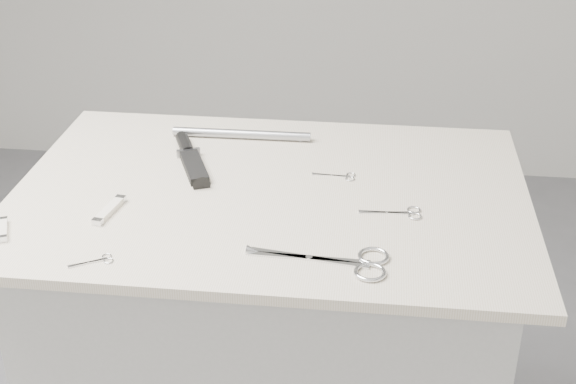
# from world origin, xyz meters

# --- Properties ---
(plinth) EXTENTS (0.90, 0.60, 0.90)m
(plinth) POSITION_xyz_m (0.00, 0.00, 0.45)
(plinth) COLOR #B1B1AF
(plinth) RESTS_ON ground
(display_board) EXTENTS (1.00, 0.70, 0.02)m
(display_board) POSITION_xyz_m (0.00, 0.00, 0.91)
(display_board) COLOR beige
(display_board) RESTS_ON plinth
(large_shears) EXTENTS (0.24, 0.10, 0.01)m
(large_shears) POSITION_xyz_m (0.17, -0.24, 0.92)
(large_shears) COLOR silver
(large_shears) RESTS_ON display_board
(embroidery_scissors_a) EXTENTS (0.11, 0.05, 0.00)m
(embroidery_scissors_a) POSITION_xyz_m (0.25, -0.06, 0.92)
(embroidery_scissors_a) COLOR silver
(embroidery_scissors_a) RESTS_ON display_board
(embroidery_scissors_b) EXTENTS (0.09, 0.04, 0.00)m
(embroidery_scissors_b) POSITION_xyz_m (0.13, 0.07, 0.92)
(embroidery_scissors_b) COLOR silver
(embroidery_scissors_b) RESTS_ON display_board
(tiny_scissors) EXTENTS (0.07, 0.05, 0.00)m
(tiny_scissors) POSITION_xyz_m (-0.25, -0.29, 0.92)
(tiny_scissors) COLOR silver
(tiny_scissors) RESTS_ON display_board
(sheathed_knife) EXTENTS (0.12, 0.22, 0.03)m
(sheathed_knife) POSITION_xyz_m (-0.19, 0.11, 0.93)
(sheathed_knife) COLOR black
(sheathed_knife) RESTS_ON display_board
(pocket_knife_a) EXTENTS (0.04, 0.11, 0.01)m
(pocket_knife_a) POSITION_xyz_m (-0.28, -0.12, 0.93)
(pocket_knife_a) COLOR white
(pocket_knife_a) RESTS_ON display_board
(pocket_knife_b) EXTENTS (0.04, 0.08, 0.01)m
(pocket_knife_b) POSITION_xyz_m (-0.45, -0.21, 0.92)
(pocket_knife_b) COLOR white
(pocket_knife_b) RESTS_ON display_board
(metal_rail) EXTENTS (0.31, 0.02, 0.02)m
(metal_rail) POSITION_xyz_m (-0.10, 0.24, 0.93)
(metal_rail) COLOR #94979C
(metal_rail) RESTS_ON display_board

